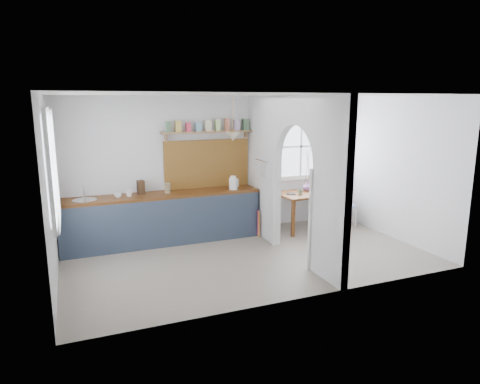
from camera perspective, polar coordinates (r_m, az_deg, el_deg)
name	(u,v)px	position (r m, az deg, el deg)	size (l,w,h in m)	color
floor	(250,258)	(7.07, 1.32, -8.74)	(5.80, 3.20, 0.01)	gray
ceiling	(251,95)	(6.61, 1.44, 12.85)	(5.80, 3.20, 0.01)	silver
walls	(250,179)	(6.72, 1.38, 1.69)	(5.81, 3.21, 2.60)	silver
partition	(288,167)	(7.05, 6.44, 3.35)	(0.12, 3.20, 2.60)	silver
kitchen_window	(49,168)	(6.13, -24.10, 2.96)	(0.10, 1.16, 1.50)	white
nook_window	(301,146)	(8.86, 8.13, 6.04)	(1.76, 0.10, 1.30)	white
counter	(163,218)	(7.81, -10.22, -3.37)	(3.50, 0.60, 0.90)	brown
sink	(85,201)	(7.54, -20.00, -1.08)	(0.40, 0.40, 0.02)	silver
backsplash	(207,164)	(8.10, -4.39, 3.78)	(1.65, 0.03, 0.90)	#966226
shelf	(208,129)	(7.95, -4.28, 8.41)	(1.75, 0.20, 0.21)	#8D674A
pendant_lamp	(233,137)	(7.76, -0.97, 7.40)	(0.26, 0.26, 0.16)	beige
utensil_rail	(262,161)	(7.75, 2.89, 4.18)	(0.02, 0.02, 0.50)	silver
dining_table	(306,211)	(8.62, 8.81, -2.47)	(1.18, 0.79, 0.74)	brown
chair_left	(263,208)	(8.23, 3.11, -2.18)	(0.45, 0.45, 0.98)	silver
chair_right	(345,205)	(8.99, 13.81, -1.68)	(0.39, 0.39, 0.86)	silver
kettle	(233,183)	(7.92, -0.91, 1.25)	(0.21, 0.17, 0.25)	white
mug_a	(129,193)	(7.58, -14.55, -0.15)	(0.13, 0.13, 0.12)	white
mug_b	(118,195)	(7.54, -15.96, -0.34)	(0.13, 0.13, 0.10)	silver
knife_block	(141,187)	(7.72, -13.09, 0.62)	(0.11, 0.15, 0.24)	#46301C
jar	(168,188)	(7.73, -9.63, 0.53)	(0.11, 0.11, 0.18)	#897957
towel_magenta	(258,223)	(8.04, 2.41, -4.09)	(0.02, 0.03, 0.49)	#A41367
towel_orange	(259,224)	(8.02, 2.52, -4.33)	(0.02, 0.03, 0.51)	orange
bowl	(323,191)	(8.58, 11.05, 0.16)	(0.31, 0.31, 0.08)	silver
table_cup	(300,192)	(8.35, 8.04, 0.01)	(0.10, 0.10, 0.10)	slate
plate	(291,194)	(8.35, 6.81, -0.23)	(0.19, 0.19, 0.02)	black
vase	(307,186)	(8.70, 8.91, 0.75)	(0.17, 0.17, 0.18)	#794D84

